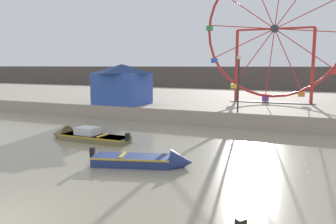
# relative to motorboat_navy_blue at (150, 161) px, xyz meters

# --- Properties ---
(quay_promenade) EXTENTS (110.00, 24.54, 1.12)m
(quay_promenade) POSITION_rel_motorboat_navy_blue_xyz_m (-1.58, 23.29, 0.32)
(quay_promenade) COLOR tan
(quay_promenade) RESTS_ON ground_plane
(distant_town_skyline) EXTENTS (140.00, 3.00, 4.40)m
(distant_town_skyline) POSITION_rel_motorboat_navy_blue_xyz_m (-1.58, 47.03, 1.96)
(distant_town_skyline) COLOR #564C47
(distant_town_skyline) RESTS_ON ground_plane
(motorboat_navy_blue) EXTENTS (4.74, 2.45, 1.17)m
(motorboat_navy_blue) POSITION_rel_motorboat_navy_blue_xyz_m (0.00, 0.00, 0.00)
(motorboat_navy_blue) COLOR navy
(motorboat_navy_blue) RESTS_ON ground_plane
(motorboat_olive_wood) EXTENTS (5.76, 1.42, 1.26)m
(motorboat_olive_wood) POSITION_rel_motorboat_navy_blue_xyz_m (-6.34, 3.26, 0.01)
(motorboat_olive_wood) COLOR olive
(motorboat_olive_wood) RESTS_ON ground_plane
(ferris_wheel_red_frame) EXTENTS (12.80, 1.20, 13.01)m
(ferris_wheel_red_frame) POSITION_rel_motorboat_navy_blue_xyz_m (3.03, 19.41, 7.41)
(ferris_wheel_red_frame) COLOR red
(ferris_wheel_red_frame) RESTS_ON quay_promenade
(carnival_booth_blue_tent) EXTENTS (4.92, 4.15, 3.56)m
(carnival_booth_blue_tent) POSITION_rel_motorboat_navy_blue_xyz_m (-9.16, 12.86, 2.72)
(carnival_booth_blue_tent) COLOR #3356B7
(carnival_booth_blue_tent) RESTS_ON quay_promenade
(promenade_lamp_near) EXTENTS (0.32, 0.32, 4.17)m
(promenade_lamp_near) POSITION_rel_motorboat_navy_blue_xyz_m (1.54, 11.44, 3.58)
(promenade_lamp_near) COLOR #2D2D33
(promenade_lamp_near) RESTS_ON quay_promenade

